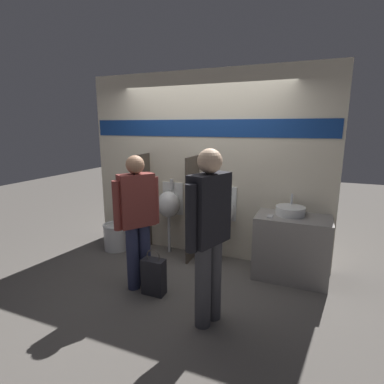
{
  "coord_description": "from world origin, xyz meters",
  "views": [
    {
      "loc": [
        1.52,
        -3.51,
        1.93
      ],
      "look_at": [
        0.0,
        0.17,
        1.05
      ],
      "focal_mm": 28.0,
      "sensor_mm": 36.0,
      "label": 1
    }
  ],
  "objects_px": {
    "person_in_vest": "(209,231)",
    "person_with_lanyard": "(137,217)",
    "sink_basin": "(290,211)",
    "cell_phone": "(270,216)",
    "toilet": "(119,229)",
    "shopping_bag": "(154,276)",
    "urinal_near_counter": "(169,204)",
    "urinal_far": "(222,210)"
  },
  "relations": [
    {
      "from": "urinal_near_counter",
      "to": "urinal_far",
      "type": "relative_size",
      "value": 1.0
    },
    {
      "from": "urinal_far",
      "to": "shopping_bag",
      "type": "relative_size",
      "value": 2.05
    },
    {
      "from": "person_in_vest",
      "to": "sink_basin",
      "type": "bearing_deg",
      "value": -6.07
    },
    {
      "from": "cell_phone",
      "to": "person_in_vest",
      "type": "relative_size",
      "value": 0.08
    },
    {
      "from": "cell_phone",
      "to": "urinal_near_counter",
      "type": "height_order",
      "value": "urinal_near_counter"
    },
    {
      "from": "urinal_far",
      "to": "person_with_lanyard",
      "type": "bearing_deg",
      "value": -123.43
    },
    {
      "from": "toilet",
      "to": "shopping_bag",
      "type": "distance_m",
      "value": 1.58
    },
    {
      "from": "urinal_far",
      "to": "toilet",
      "type": "relative_size",
      "value": 1.27
    },
    {
      "from": "urinal_far",
      "to": "person_with_lanyard",
      "type": "distance_m",
      "value": 1.29
    },
    {
      "from": "cell_phone",
      "to": "person_in_vest",
      "type": "xyz_separation_m",
      "value": [
        -0.41,
        -1.16,
        0.13
      ]
    },
    {
      "from": "sink_basin",
      "to": "urinal_near_counter",
      "type": "height_order",
      "value": "urinal_near_counter"
    },
    {
      "from": "person_in_vest",
      "to": "shopping_bag",
      "type": "relative_size",
      "value": 3.13
    },
    {
      "from": "cell_phone",
      "to": "urinal_near_counter",
      "type": "xyz_separation_m",
      "value": [
        -1.54,
        0.24,
        -0.06
      ]
    },
    {
      "from": "person_with_lanyard",
      "to": "shopping_bag",
      "type": "bearing_deg",
      "value": -73.33
    },
    {
      "from": "sink_basin",
      "to": "toilet",
      "type": "relative_size",
      "value": 0.41
    },
    {
      "from": "cell_phone",
      "to": "urinal_far",
      "type": "height_order",
      "value": "urinal_far"
    },
    {
      "from": "person_with_lanyard",
      "to": "shopping_bag",
      "type": "height_order",
      "value": "person_with_lanyard"
    },
    {
      "from": "sink_basin",
      "to": "toilet",
      "type": "xyz_separation_m",
      "value": [
        -2.6,
        -0.08,
        -0.57
      ]
    },
    {
      "from": "person_in_vest",
      "to": "shopping_bag",
      "type": "xyz_separation_m",
      "value": [
        -0.75,
        0.24,
        -0.74
      ]
    },
    {
      "from": "toilet",
      "to": "shopping_bag",
      "type": "xyz_separation_m",
      "value": [
        1.21,
        -1.01,
        -0.09
      ]
    },
    {
      "from": "urinal_far",
      "to": "person_in_vest",
      "type": "xyz_separation_m",
      "value": [
        0.29,
        -1.39,
        0.19
      ]
    },
    {
      "from": "sink_basin",
      "to": "person_in_vest",
      "type": "height_order",
      "value": "person_in_vest"
    },
    {
      "from": "sink_basin",
      "to": "shopping_bag",
      "type": "height_order",
      "value": "sink_basin"
    },
    {
      "from": "urinal_near_counter",
      "to": "person_with_lanyard",
      "type": "bearing_deg",
      "value": -83.23
    },
    {
      "from": "sink_basin",
      "to": "toilet",
      "type": "height_order",
      "value": "sink_basin"
    },
    {
      "from": "urinal_near_counter",
      "to": "person_with_lanyard",
      "type": "xyz_separation_m",
      "value": [
        0.13,
        -1.07,
        0.12
      ]
    },
    {
      "from": "person_in_vest",
      "to": "person_with_lanyard",
      "type": "xyz_separation_m",
      "value": [
        -1.0,
        0.32,
        -0.07
      ]
    },
    {
      "from": "person_with_lanyard",
      "to": "toilet",
      "type": "bearing_deg",
      "value": 81.01
    },
    {
      "from": "shopping_bag",
      "to": "person_with_lanyard",
      "type": "bearing_deg",
      "value": 161.85
    },
    {
      "from": "person_in_vest",
      "to": "person_with_lanyard",
      "type": "height_order",
      "value": "person_in_vest"
    },
    {
      "from": "urinal_near_counter",
      "to": "person_with_lanyard",
      "type": "height_order",
      "value": "person_with_lanyard"
    },
    {
      "from": "person_with_lanyard",
      "to": "person_in_vest",
      "type": "bearing_deg",
      "value": -72.86
    },
    {
      "from": "urinal_far",
      "to": "person_in_vest",
      "type": "bearing_deg",
      "value": -78.19
    },
    {
      "from": "cell_phone",
      "to": "shopping_bag",
      "type": "bearing_deg",
      "value": -141.67
    },
    {
      "from": "sink_basin",
      "to": "person_in_vest",
      "type": "bearing_deg",
      "value": -115.56
    },
    {
      "from": "sink_basin",
      "to": "cell_phone",
      "type": "height_order",
      "value": "sink_basin"
    },
    {
      "from": "urinal_far",
      "to": "person_in_vest",
      "type": "distance_m",
      "value": 1.44
    },
    {
      "from": "sink_basin",
      "to": "cell_phone",
      "type": "distance_m",
      "value": 0.28
    },
    {
      "from": "toilet",
      "to": "urinal_far",
      "type": "bearing_deg",
      "value": 5.1
    },
    {
      "from": "person_with_lanyard",
      "to": "shopping_bag",
      "type": "distance_m",
      "value": 0.72
    },
    {
      "from": "urinal_near_counter",
      "to": "sink_basin",
      "type": "bearing_deg",
      "value": -2.23
    },
    {
      "from": "sink_basin",
      "to": "urinal_near_counter",
      "type": "bearing_deg",
      "value": 177.77
    }
  ]
}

